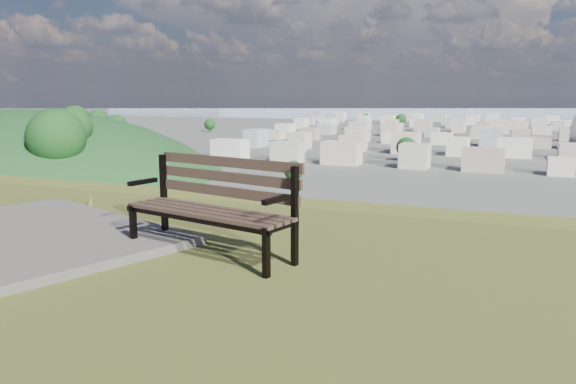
% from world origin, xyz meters
% --- Properties ---
extents(park_bench, '(1.86, 0.94, 0.93)m').
position_xyz_m(park_bench, '(-1.09, 1.60, 25.53)').
color(park_bench, '#3A2A21').
rests_on(park_bench, hilltop_mesa).
extents(grass_tufts, '(12.49, 7.38, 0.28)m').
position_xyz_m(grass_tufts, '(-0.13, -0.44, 25.11)').
color(grass_tufts, brown).
rests_on(grass_tufts, hilltop_mesa).
extents(green_wooded_hill, '(165.79, 132.63, 82.89)m').
position_xyz_m(green_wooded_hill, '(-156.37, 138.71, 0.12)').
color(green_wooded_hill, '#18411D').
rests_on(green_wooded_hill, ground).
extents(city_blocks, '(395.00, 361.00, 7.00)m').
position_xyz_m(city_blocks, '(0.00, 394.44, 3.50)').
color(city_blocks, silver).
rests_on(city_blocks, ground).
extents(city_trees, '(406.52, 387.20, 9.98)m').
position_xyz_m(city_trees, '(-26.39, 319.00, 4.83)').
color(city_trees, '#34211A').
rests_on(city_trees, ground).
extents(bay_water, '(2400.00, 700.00, 0.12)m').
position_xyz_m(bay_water, '(0.00, 900.00, 0.00)').
color(bay_water, '#98ABC1').
rests_on(bay_water, ground).
extents(far_hills, '(2050.00, 340.00, 60.00)m').
position_xyz_m(far_hills, '(-60.92, 1402.93, 25.47)').
color(far_hills, '#8798A8').
rests_on(far_hills, ground).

